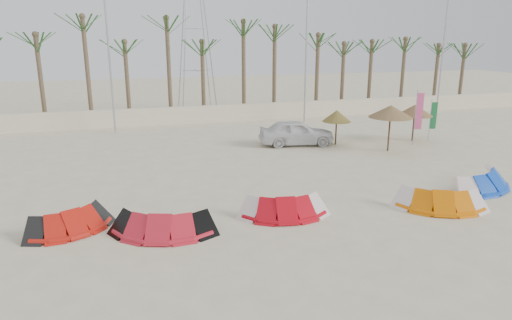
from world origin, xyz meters
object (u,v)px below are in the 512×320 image
object	(u,v)px
parasol_right	(415,110)
kite_red_left	(71,218)
kite_red_mid	(162,220)
kite_blue	(478,178)
parasol_left	(337,116)
parasol_mid	(391,111)
kite_orange	(435,196)
car	(296,132)
kite_red_right	(281,203)

from	to	relation	value
parasol_right	kite_red_left	bearing A→B (deg)	-156.69
kite_red_mid	kite_blue	xyz separation A→B (m)	(13.91, 0.83, 0.00)
parasol_left	kite_blue	bearing A→B (deg)	-74.93
kite_red_mid	parasol_mid	bearing A→B (deg)	29.29
kite_orange	car	world-z (taller)	car
kite_orange	kite_blue	world-z (taller)	same
kite_red_right	parasol_left	bearing A→B (deg)	54.30
kite_blue	kite_orange	bearing A→B (deg)	-155.86
parasol_right	car	bearing A→B (deg)	171.89
kite_red_mid	parasol_mid	xyz separation A→B (m)	(13.65, 7.66, 1.90)
kite_blue	parasol_mid	size ratio (longest dim) A/B	1.50
kite_red_right	parasol_left	distance (m)	12.01
kite_blue	parasol_mid	xyz separation A→B (m)	(-0.26, 6.83, 1.90)
kite_red_mid	parasol_left	bearing A→B (deg)	41.14
parasol_mid	parasol_right	bearing A→B (deg)	32.43
parasol_mid	parasol_right	xyz separation A→B (m)	(2.94, 1.87, -0.36)
kite_blue	parasol_right	distance (m)	9.23
kite_red_left	car	world-z (taller)	car
parasol_left	car	bearing A→B (deg)	165.75
kite_red_left	parasol_left	distance (m)	17.03
kite_red_left	kite_red_right	bearing A→B (deg)	-5.92
kite_orange	parasol_mid	bearing A→B (deg)	69.58
parasol_left	parasol_mid	size ratio (longest dim) A/B	0.80
kite_blue	parasol_left	distance (m)	9.59
kite_red_right	parasol_right	world-z (taller)	parasol_right
kite_red_left	kite_red_mid	distance (m)	3.20
kite_red_right	parasol_mid	size ratio (longest dim) A/B	1.30
kite_orange	parasol_left	bearing A→B (deg)	85.20
kite_orange	parasol_mid	world-z (taller)	parasol_mid
kite_orange	kite_blue	distance (m)	3.69
kite_orange	parasol_right	world-z (taller)	parasol_right
kite_red_left	car	xyz separation A→B (m)	(12.08, 9.51, 0.36)
car	parasol_mid	bearing A→B (deg)	-112.74
parasol_mid	parasol_left	bearing A→B (deg)	133.32
kite_red_left	parasol_mid	size ratio (longest dim) A/B	1.29
kite_red_left	kite_blue	bearing A→B (deg)	-0.85
kite_red_mid	parasol_mid	size ratio (longest dim) A/B	1.44
kite_orange	kite_red_mid	bearing A→B (deg)	176.31
kite_red_right	parasol_mid	distance (m)	11.90
kite_red_right	car	xyz separation A→B (m)	(4.59, 10.29, 0.35)
kite_red_right	kite_orange	world-z (taller)	same
kite_red_right	kite_red_left	bearing A→B (deg)	174.08
kite_red_right	parasol_mid	world-z (taller)	parasol_mid
kite_red_right	parasol_right	distance (m)	15.30
kite_red_right	parasol_mid	bearing A→B (deg)	38.72
kite_red_mid	kite_orange	xyz separation A→B (m)	(10.54, -0.68, -0.00)
kite_blue	parasol_right	xyz separation A→B (m)	(2.68, 8.70, 1.54)
kite_red_left	car	distance (m)	15.38
kite_orange	kite_blue	xyz separation A→B (m)	(3.36, 1.51, 0.00)
kite_red_left	parasol_left	xyz separation A→B (m)	(14.45, 8.91, 1.36)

